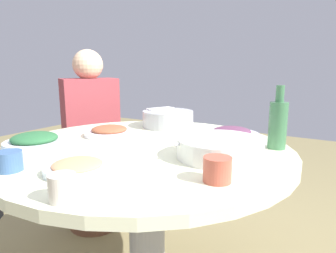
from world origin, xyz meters
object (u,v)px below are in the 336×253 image
at_px(diner_right, 91,119).
at_px(stool_for_diner_right, 95,195).
at_px(dish_shrimp, 78,167).
at_px(dish_stirfry, 109,131).
at_px(tea_cup_near, 9,161).
at_px(soup_bowl, 220,148).
at_px(tea_cup_side, 62,188).
at_px(dish_eggplant, 232,133).
at_px(rice_bowl, 168,118).
at_px(tea_cup_far, 217,169).
at_px(dish_greens, 35,141).
at_px(round_dining_table, 146,186).
at_px(green_bottle, 278,123).

bearing_deg(diner_right, stool_for_diner_right, 0.00).
bearing_deg(dish_shrimp, dish_stirfry, -58.62).
relative_size(dish_shrimp, tea_cup_near, 2.57).
distance_m(soup_bowl, tea_cup_side, 0.55).
relative_size(dish_stirfry, dish_eggplant, 0.94).
distance_m(rice_bowl, tea_cup_far, 0.79).
relative_size(rice_bowl, tea_cup_side, 4.07).
height_order(dish_stirfry, dish_eggplant, dish_eggplant).
height_order(dish_shrimp, dish_greens, dish_greens).
bearing_deg(round_dining_table, dish_shrimp, 90.07).
distance_m(dish_shrimp, tea_cup_near, 0.21).
xyz_separation_m(dish_eggplant, green_bottle, (-0.21, 0.08, 0.08)).
height_order(dish_stirfry, tea_cup_far, tea_cup_far).
relative_size(round_dining_table, soup_bowl, 3.85).
height_order(dish_greens, tea_cup_side, tea_cup_side).
xyz_separation_m(round_dining_table, green_bottle, (-0.45, -0.24, 0.27)).
height_order(tea_cup_near, tea_cup_far, tea_cup_far).
bearing_deg(tea_cup_side, tea_cup_far, -131.20).
height_order(rice_bowl, dish_shrimp, rice_bowl).
bearing_deg(tea_cup_far, diner_right, -29.15).
bearing_deg(green_bottle, soup_bowl, 57.75).
relative_size(rice_bowl, green_bottle, 1.10).
relative_size(round_dining_table, tea_cup_near, 14.92).
distance_m(round_dining_table, dish_stirfry, 0.33).
bearing_deg(green_bottle, stool_for_diner_right, -9.06).
relative_size(dish_stirfry, tea_cup_side, 3.44).
bearing_deg(diner_right, tea_cup_near, 122.72).
height_order(round_dining_table, dish_eggplant, dish_eggplant).
bearing_deg(round_dining_table, stool_for_diner_right, -29.91).
xyz_separation_m(dish_stirfry, tea_cup_near, (-0.07, 0.52, 0.01)).
bearing_deg(tea_cup_far, dish_stirfry, -22.98).
xyz_separation_m(dish_stirfry, tea_cup_far, (-0.64, 0.27, 0.02)).
xyz_separation_m(tea_cup_near, diner_right, (0.57, -0.88, -0.05)).
bearing_deg(tea_cup_side, rice_bowl, -74.07).
height_order(dish_shrimp, dish_stirfry, dish_stirfry).
height_order(soup_bowl, dish_stirfry, soup_bowl).
xyz_separation_m(round_dining_table, dish_eggplant, (-0.24, -0.32, 0.19)).
bearing_deg(soup_bowl, tea_cup_side, 70.20).
bearing_deg(dish_eggplant, dish_shrimp, 70.01).
height_order(dish_shrimp, dish_eggplant, dish_eggplant).
relative_size(soup_bowl, dish_shrimp, 1.51).
distance_m(dish_shrimp, dish_eggplant, 0.71).
xyz_separation_m(dish_eggplant, tea_cup_side, (0.12, 0.83, 0.01)).
bearing_deg(green_bottle, tea_cup_near, 47.22).
bearing_deg(round_dining_table, dish_eggplant, -127.36).
bearing_deg(dish_eggplant, dish_stirfry, 26.58).
distance_m(rice_bowl, diner_right, 0.62).
xyz_separation_m(dish_eggplant, tea_cup_far, (-0.14, 0.52, 0.02)).
relative_size(green_bottle, tea_cup_near, 3.17).
xyz_separation_m(rice_bowl, tea_cup_side, (-0.26, 0.89, -0.01)).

